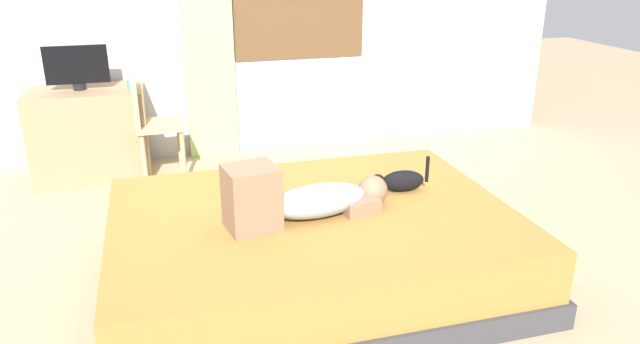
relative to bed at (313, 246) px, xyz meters
The scene contains 9 objects.
ground_plane 0.24m from the bed, 138.03° to the left, with size 16.00×16.00×0.00m, color tan.
bed is the anchor object (origin of this frame).
person_lying 0.35m from the bed, 137.76° to the right, with size 0.94×0.39×0.34m.
cat 0.66m from the bed, 13.27° to the left, with size 0.36×0.13×0.21m.
desk 2.48m from the bed, 122.39° to the left, with size 0.90×0.56×0.74m.
tv_monitor 2.59m from the bed, 122.96° to the left, with size 0.48×0.10×0.35m.
cup 2.27m from the bed, 115.88° to the left, with size 0.06×0.06×0.08m, color teal.
chair_by_desk 2.07m from the bed, 114.14° to the left, with size 0.39×0.39×0.86m.
curtain_left 2.61m from the bed, 97.15° to the left, with size 0.44×0.06×2.52m, color #ADCC75.
Camera 1 is at (-0.69, -2.97, 1.79)m, focal length 33.16 mm.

